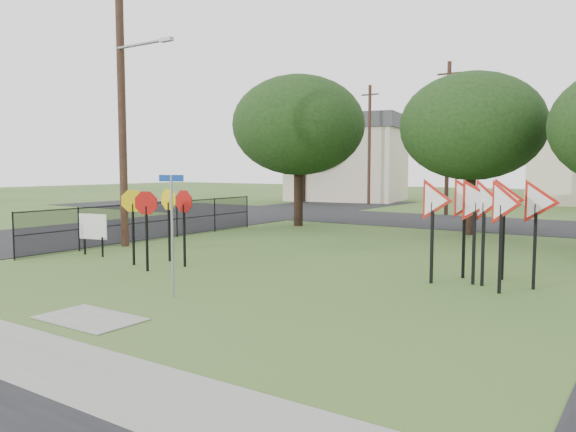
% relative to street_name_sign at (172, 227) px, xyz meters
% --- Properties ---
extents(ground, '(140.00, 140.00, 0.00)m').
position_rel_street_name_sign_xyz_m(ground, '(-0.01, 0.26, -1.56)').
color(ground, '#355720').
extents(street_left, '(8.00, 50.00, 0.02)m').
position_rel_street_name_sign_xyz_m(street_left, '(-12.01, 10.26, -1.55)').
color(street_left, black).
rests_on(street_left, ground).
extents(street_far, '(60.00, 8.00, 0.02)m').
position_rel_street_name_sign_xyz_m(street_far, '(-0.01, 20.26, -1.55)').
color(street_far, black).
rests_on(street_far, ground).
extents(curb_pad, '(2.00, 1.20, 0.02)m').
position_rel_street_name_sign_xyz_m(curb_pad, '(-0.01, -2.14, -1.55)').
color(curb_pad, gray).
rests_on(curb_pad, ground).
extents(street_name_sign, '(0.52, 0.24, 2.68)m').
position_rel_street_name_sign_xyz_m(street_name_sign, '(0.00, 0.00, 0.00)').
color(street_name_sign, gray).
rests_on(street_name_sign, ground).
extents(stop_sign_cluster, '(2.04, 1.72, 2.22)m').
position_rel_street_name_sign_xyz_m(stop_sign_cluster, '(-3.22, 2.59, 0.11)').
color(stop_sign_cluster, black).
rests_on(stop_sign_cluster, ground).
extents(yield_sign_cluster, '(3.31, 2.26, 2.63)m').
position_rel_street_name_sign_xyz_m(yield_sign_cluster, '(5.25, 5.18, 0.37)').
color(yield_sign_cluster, black).
rests_on(yield_sign_cluster, ground).
extents(info_board, '(1.07, 0.26, 1.35)m').
position_rel_street_name_sign_xyz_m(info_board, '(-6.39, 2.72, -0.66)').
color(info_board, black).
rests_on(info_board, ground).
extents(utility_pole_main, '(3.55, 0.33, 10.00)m').
position_rel_street_name_sign_xyz_m(utility_pole_main, '(-7.24, 4.75, 3.65)').
color(utility_pole_main, '#422A1E').
rests_on(utility_pole_main, ground).
extents(far_pole_a, '(1.40, 0.24, 9.00)m').
position_rel_street_name_sign_xyz_m(far_pole_a, '(-2.01, 24.26, 3.04)').
color(far_pole_a, '#422A1E').
rests_on(far_pole_a, ground).
extents(far_pole_c, '(1.40, 0.24, 9.00)m').
position_rel_street_name_sign_xyz_m(far_pole_c, '(-10.01, 30.26, 3.04)').
color(far_pole_c, '#422A1E').
rests_on(far_pole_c, ground).
extents(fence_run, '(0.05, 11.55, 1.50)m').
position_rel_street_name_sign_xyz_m(fence_run, '(-7.61, 6.51, -0.77)').
color(fence_run, black).
rests_on(fence_run, ground).
extents(house_left, '(10.58, 8.88, 7.20)m').
position_rel_street_name_sign_xyz_m(house_left, '(-14.01, 34.26, 2.09)').
color(house_left, beige).
rests_on(house_left, ground).
extents(tree_near_left, '(6.40, 6.40, 7.27)m').
position_rel_street_name_sign_xyz_m(tree_near_left, '(-6.01, 14.26, 3.30)').
color(tree_near_left, black).
rests_on(tree_near_left, ground).
extents(tree_near_mid, '(6.00, 6.00, 6.80)m').
position_rel_street_name_sign_xyz_m(tree_near_mid, '(1.99, 15.26, 2.98)').
color(tree_near_mid, black).
rests_on(tree_near_mid, ground).
extents(tree_far_left, '(6.80, 6.80, 7.73)m').
position_rel_street_name_sign_xyz_m(tree_far_left, '(-16.01, 30.26, 3.61)').
color(tree_far_left, black).
rests_on(tree_far_left, ground).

